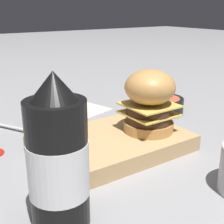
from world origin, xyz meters
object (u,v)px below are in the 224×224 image
at_px(ketchup_bottle, 58,161).
at_px(side_bowl, 162,105).
at_px(burger, 149,101).
at_px(serving_board, 112,143).

distance_m(ketchup_bottle, side_bowl, 0.51).
height_order(burger, ketchup_bottle, ketchup_bottle).
relative_size(burger, side_bowl, 1.09).
distance_m(burger, ketchup_bottle, 0.29).
distance_m(serving_board, side_bowl, 0.28).
height_order(burger, side_bowl, burger).
bearing_deg(serving_board, burger, 165.85).
height_order(serving_board, side_bowl, side_bowl).
xyz_separation_m(burger, ketchup_bottle, (0.26, 0.12, -0.00)).
bearing_deg(burger, serving_board, -14.15).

